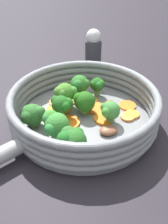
% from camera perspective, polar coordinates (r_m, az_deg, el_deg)
% --- Properties ---
extents(ground_plane, '(4.00, 4.00, 0.00)m').
position_cam_1_polar(ground_plane, '(0.53, -0.00, -2.31)').
color(ground_plane, black).
extents(skillet, '(0.28, 0.28, 0.01)m').
position_cam_1_polar(skillet, '(0.53, -0.00, -1.81)').
color(skillet, gray).
rests_on(skillet, ground_plane).
extents(skillet_rim_wall, '(0.29, 0.29, 0.06)m').
position_cam_1_polar(skillet_rim_wall, '(0.51, -0.00, 1.34)').
color(skillet_rim_wall, gray).
rests_on(skillet_rim_wall, skillet).
extents(skillet_rivet_left, '(0.01, 0.01, 0.01)m').
position_cam_1_polar(skillet_rivet_left, '(0.49, -13.69, -5.59)').
color(skillet_rivet_left, gray).
rests_on(skillet_rivet_left, skillet).
extents(skillet_rivet_right, '(0.01, 0.01, 0.01)m').
position_cam_1_polar(skillet_rivet_right, '(0.45, -10.51, -8.91)').
color(skillet_rivet_right, gray).
rests_on(skillet_rivet_right, skillet).
extents(carrot_slice_0, '(0.04, 0.04, 0.00)m').
position_cam_1_polar(carrot_slice_0, '(0.44, 1.94, -9.55)').
color(carrot_slice_0, orange).
rests_on(carrot_slice_0, skillet).
extents(carrot_slice_1, '(0.04, 0.04, 0.01)m').
position_cam_1_polar(carrot_slice_1, '(0.55, 1.62, 0.90)').
color(carrot_slice_1, orange).
rests_on(carrot_slice_1, skillet).
extents(carrot_slice_2, '(0.06, 0.06, 0.00)m').
position_cam_1_polar(carrot_slice_2, '(0.57, -5.58, 2.10)').
color(carrot_slice_2, orange).
rests_on(carrot_slice_2, skillet).
extents(carrot_slice_3, '(0.05, 0.05, 0.00)m').
position_cam_1_polar(carrot_slice_3, '(0.52, -3.53, -2.01)').
color(carrot_slice_3, orange).
rests_on(carrot_slice_3, skillet).
extents(carrot_slice_4, '(0.04, 0.04, 0.00)m').
position_cam_1_polar(carrot_slice_4, '(0.53, 9.43, -1.06)').
color(carrot_slice_4, orange).
rests_on(carrot_slice_4, skillet).
extents(carrot_slice_5, '(0.05, 0.05, 0.00)m').
position_cam_1_polar(carrot_slice_5, '(0.57, 9.43, 1.39)').
color(carrot_slice_5, orange).
rests_on(carrot_slice_5, skillet).
extents(carrot_slice_6, '(0.04, 0.04, 0.00)m').
position_cam_1_polar(carrot_slice_6, '(0.55, -6.64, 0.58)').
color(carrot_slice_6, orange).
rests_on(carrot_slice_6, skillet).
extents(carrot_slice_7, '(0.06, 0.06, 0.01)m').
position_cam_1_polar(carrot_slice_7, '(0.52, 4.36, -1.44)').
color(carrot_slice_7, orange).
rests_on(carrot_slice_7, skillet).
extents(carrot_slice_8, '(0.05, 0.05, 0.00)m').
position_cam_1_polar(carrot_slice_8, '(0.57, 0.86, 2.46)').
color(carrot_slice_8, orange).
rests_on(carrot_slice_8, skillet).
extents(carrot_slice_9, '(0.05, 0.05, 0.01)m').
position_cam_1_polar(carrot_slice_9, '(0.55, 2.90, 0.76)').
color(carrot_slice_9, orange).
rests_on(carrot_slice_9, skillet).
extents(carrot_slice_10, '(0.04, 0.04, 0.01)m').
position_cam_1_polar(carrot_slice_10, '(0.54, 10.45, -0.52)').
color(carrot_slice_10, orange).
rests_on(carrot_slice_10, skillet).
extents(carrot_slice_11, '(0.04, 0.04, 0.01)m').
position_cam_1_polar(carrot_slice_11, '(0.50, -5.47, -3.85)').
color(carrot_slice_11, orange).
rests_on(carrot_slice_11, skillet).
extents(carrot_slice_12, '(0.05, 0.05, 0.00)m').
position_cam_1_polar(carrot_slice_12, '(0.58, -2.35, 2.89)').
color(carrot_slice_12, orange).
rests_on(carrot_slice_12, skillet).
extents(carrot_slice_13, '(0.06, 0.06, 0.00)m').
position_cam_1_polar(carrot_slice_13, '(0.55, -4.92, 0.70)').
color(carrot_slice_13, orange).
rests_on(carrot_slice_13, skillet).
extents(broccoli_floret_0, '(0.04, 0.04, 0.05)m').
position_cam_1_polar(broccoli_floret_0, '(0.51, -4.82, 1.62)').
color(broccoli_floret_0, '#87AE6A').
rests_on(broccoli_floret_0, skillet).
extents(broccoli_floret_1, '(0.04, 0.04, 0.05)m').
position_cam_1_polar(broccoli_floret_1, '(0.50, 5.63, 0.21)').
color(broccoli_floret_1, '#699154').
rests_on(broccoli_floret_1, skillet).
extents(broccoli_floret_2, '(0.04, 0.05, 0.05)m').
position_cam_1_polar(broccoli_floret_2, '(0.52, -0.14, 2.34)').
color(broccoli_floret_2, '#668F48').
rests_on(broccoli_floret_2, skillet).
extents(broccoli_floret_3, '(0.04, 0.03, 0.04)m').
position_cam_1_polar(broccoli_floret_3, '(0.58, 2.96, 5.87)').
color(broccoli_floret_3, '#6D9153').
rests_on(broccoli_floret_3, skillet).
extents(broccoli_floret_4, '(0.04, 0.05, 0.05)m').
position_cam_1_polar(broccoli_floret_4, '(0.54, -4.20, 4.11)').
color(broccoli_floret_4, '#5F8D55').
rests_on(broccoli_floret_4, skillet).
extents(broccoli_floret_5, '(0.04, 0.04, 0.05)m').
position_cam_1_polar(broccoli_floret_5, '(0.57, -0.91, 5.96)').
color(broccoli_floret_5, '#7CA153').
rests_on(broccoli_floret_5, skillet).
extents(broccoli_floret_6, '(0.05, 0.05, 0.05)m').
position_cam_1_polar(broccoli_floret_6, '(0.43, -2.61, -6.08)').
color(broccoli_floret_6, '#5D934C').
rests_on(broccoli_floret_6, skillet).
extents(broccoli_floret_7, '(0.05, 0.05, 0.05)m').
position_cam_1_polar(broccoli_floret_7, '(0.50, -11.21, -0.61)').
color(broccoli_floret_7, '#73954E').
rests_on(broccoli_floret_7, skillet).
extents(broccoli_floret_8, '(0.05, 0.05, 0.05)m').
position_cam_1_polar(broccoli_floret_8, '(0.47, -6.40, -2.58)').
color(broccoli_floret_8, '#7AA151').
rests_on(broccoli_floret_8, skillet).
extents(mushroom_piece_0, '(0.02, 0.03, 0.01)m').
position_cam_1_polar(mushroom_piece_0, '(0.56, 5.45, 1.82)').
color(mushroom_piece_0, brown).
rests_on(mushroom_piece_0, skillet).
extents(mushroom_piece_1, '(0.03, 0.04, 0.01)m').
position_cam_1_polar(mushroom_piece_1, '(0.49, 5.33, -4.02)').
color(mushroom_piece_1, brown).
rests_on(mushroom_piece_1, skillet).
extents(mushroom_piece_2, '(0.02, 0.02, 0.01)m').
position_cam_1_polar(mushroom_piece_2, '(0.57, 1.52, 2.92)').
color(mushroom_piece_2, olive).
rests_on(mushroom_piece_2, skillet).
extents(mushroom_piece_3, '(0.02, 0.03, 0.01)m').
position_cam_1_polar(mushroom_piece_3, '(0.59, -4.10, 3.85)').
color(mushroom_piece_3, brown).
rests_on(mushroom_piece_3, skillet).
extents(salt_shaker, '(0.04, 0.04, 0.11)m').
position_cam_1_polar(salt_shaker, '(0.71, 2.03, 13.27)').
color(salt_shaker, '#333338').
rests_on(salt_shaker, ground_plane).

